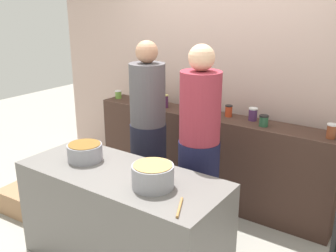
{
  "coord_description": "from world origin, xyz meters",
  "views": [
    {
      "loc": [
        1.84,
        -2.31,
        2.11
      ],
      "look_at": [
        0.0,
        0.35,
        1.05
      ],
      "focal_mm": 40.79,
      "sensor_mm": 36.0,
      "label": 1
    }
  ],
  "objects_px": {
    "cooking_pot_left": "(85,152)",
    "preserve_jar_7": "(253,114)",
    "preserve_jar_4": "(165,101)",
    "preserve_jar_5": "(195,109)",
    "cooking_pot_center": "(153,176)",
    "preserve_jar_6": "(229,111)",
    "preserve_jar_0": "(118,94)",
    "bread_crate": "(22,201)",
    "preserve_jar_9": "(331,131)",
    "preserve_jar_3": "(157,100)",
    "cook_with_tongs": "(148,140)",
    "wooden_spoon": "(180,207)",
    "preserve_jar_2": "(141,98)",
    "cook_in_cap": "(199,159)",
    "preserve_jar_8": "(264,121)",
    "preserve_jar_1": "(136,96)"
  },
  "relations": [
    {
      "from": "cooking_pot_left",
      "to": "preserve_jar_7",
      "type": "bearing_deg",
      "value": 58.92
    },
    {
      "from": "preserve_jar_4",
      "to": "preserve_jar_5",
      "type": "xyz_separation_m",
      "value": [
        0.41,
        -0.03,
        -0.02
      ]
    },
    {
      "from": "preserve_jar_4",
      "to": "cooking_pot_center",
      "type": "distance_m",
      "value": 1.68
    },
    {
      "from": "preserve_jar_6",
      "to": "cooking_pot_left",
      "type": "relative_size",
      "value": 0.41
    },
    {
      "from": "preserve_jar_0",
      "to": "bread_crate",
      "type": "relative_size",
      "value": 0.21
    },
    {
      "from": "preserve_jar_4",
      "to": "preserve_jar_9",
      "type": "relative_size",
      "value": 1.1
    },
    {
      "from": "preserve_jar_0",
      "to": "cooking_pot_left",
      "type": "xyz_separation_m",
      "value": [
        0.84,
        -1.36,
        -0.11
      ]
    },
    {
      "from": "preserve_jar_3",
      "to": "preserve_jar_9",
      "type": "distance_m",
      "value": 1.93
    },
    {
      "from": "preserve_jar_0",
      "to": "cook_with_tongs",
      "type": "xyz_separation_m",
      "value": [
        0.92,
        -0.6,
        -0.22
      ]
    },
    {
      "from": "preserve_jar_6",
      "to": "wooden_spoon",
      "type": "distance_m",
      "value": 1.72
    },
    {
      "from": "preserve_jar_6",
      "to": "preserve_jar_9",
      "type": "relative_size",
      "value": 0.91
    },
    {
      "from": "preserve_jar_0",
      "to": "preserve_jar_7",
      "type": "distance_m",
      "value": 1.72
    },
    {
      "from": "cook_with_tongs",
      "to": "cooking_pot_left",
      "type": "bearing_deg",
      "value": -95.5
    },
    {
      "from": "preserve_jar_2",
      "to": "cook_in_cap",
      "type": "relative_size",
      "value": 0.08
    },
    {
      "from": "preserve_jar_3",
      "to": "cooking_pot_center",
      "type": "bearing_deg",
      "value": -54.57
    },
    {
      "from": "cooking_pot_center",
      "to": "bread_crate",
      "type": "xyz_separation_m",
      "value": [
        -1.78,
        0.08,
        -0.81
      ]
    },
    {
      "from": "preserve_jar_9",
      "to": "cook_with_tongs",
      "type": "distance_m",
      "value": 1.68
    },
    {
      "from": "preserve_jar_4",
      "to": "preserve_jar_7",
      "type": "relative_size",
      "value": 1.12
    },
    {
      "from": "preserve_jar_5",
      "to": "cook_with_tongs",
      "type": "height_order",
      "value": "cook_with_tongs"
    },
    {
      "from": "preserve_jar_3",
      "to": "cook_with_tongs",
      "type": "bearing_deg",
      "value": -60.41
    },
    {
      "from": "preserve_jar_6",
      "to": "cook_in_cap",
      "type": "height_order",
      "value": "cook_in_cap"
    },
    {
      "from": "preserve_jar_0",
      "to": "wooden_spoon",
      "type": "bearing_deg",
      "value": -39.33
    },
    {
      "from": "preserve_jar_0",
      "to": "preserve_jar_8",
      "type": "xyz_separation_m",
      "value": [
        1.87,
        -0.04,
        0.01
      ]
    },
    {
      "from": "preserve_jar_1",
      "to": "preserve_jar_4",
      "type": "distance_m",
      "value": 0.44
    },
    {
      "from": "preserve_jar_2",
      "to": "cooking_pot_center",
      "type": "bearing_deg",
      "value": -48.93
    },
    {
      "from": "preserve_jar_7",
      "to": "preserve_jar_9",
      "type": "relative_size",
      "value": 0.98
    },
    {
      "from": "preserve_jar_0",
      "to": "cooking_pot_left",
      "type": "bearing_deg",
      "value": -58.3
    },
    {
      "from": "preserve_jar_5",
      "to": "preserve_jar_7",
      "type": "relative_size",
      "value": 0.82
    },
    {
      "from": "preserve_jar_5",
      "to": "preserve_jar_8",
      "type": "height_order",
      "value": "preserve_jar_8"
    },
    {
      "from": "preserve_jar_2",
      "to": "preserve_jar_3",
      "type": "relative_size",
      "value": 1.25
    },
    {
      "from": "preserve_jar_8",
      "to": "cook_with_tongs",
      "type": "distance_m",
      "value": 1.13
    },
    {
      "from": "cook_with_tongs",
      "to": "preserve_jar_1",
      "type": "bearing_deg",
      "value": 137.09
    },
    {
      "from": "preserve_jar_4",
      "to": "preserve_jar_6",
      "type": "distance_m",
      "value": 0.75
    },
    {
      "from": "preserve_jar_4",
      "to": "cook_in_cap",
      "type": "height_order",
      "value": "cook_in_cap"
    },
    {
      "from": "preserve_jar_2",
      "to": "cooking_pot_left",
      "type": "distance_m",
      "value": 1.42
    },
    {
      "from": "preserve_jar_0",
      "to": "preserve_jar_4",
      "type": "relative_size",
      "value": 0.68
    },
    {
      "from": "preserve_jar_9",
      "to": "preserve_jar_7",
      "type": "bearing_deg",
      "value": 172.11
    },
    {
      "from": "cook_in_cap",
      "to": "bread_crate",
      "type": "height_order",
      "value": "cook_in_cap"
    },
    {
      "from": "preserve_jar_7",
      "to": "cook_with_tongs",
      "type": "xyz_separation_m",
      "value": [
        -0.8,
        -0.68,
        -0.23
      ]
    },
    {
      "from": "preserve_jar_9",
      "to": "preserve_jar_5",
      "type": "bearing_deg",
      "value": -179.22
    },
    {
      "from": "cook_with_tongs",
      "to": "preserve_jar_9",
      "type": "bearing_deg",
      "value": 20.1
    },
    {
      "from": "cook_with_tongs",
      "to": "cook_in_cap",
      "type": "xyz_separation_m",
      "value": [
        0.67,
        -0.15,
        0.01
      ]
    },
    {
      "from": "preserve_jar_4",
      "to": "preserve_jar_3",
      "type": "bearing_deg",
      "value": 160.89
    },
    {
      "from": "preserve_jar_3",
      "to": "preserve_jar_4",
      "type": "xyz_separation_m",
      "value": [
        0.16,
        -0.06,
        0.02
      ]
    },
    {
      "from": "cooking_pot_left",
      "to": "preserve_jar_8",
      "type": "bearing_deg",
      "value": 52.19
    },
    {
      "from": "preserve_jar_2",
      "to": "preserve_jar_9",
      "type": "distance_m",
      "value": 2.1
    },
    {
      "from": "preserve_jar_9",
      "to": "cooking_pot_center",
      "type": "relative_size",
      "value": 0.43
    },
    {
      "from": "preserve_jar_1",
      "to": "cook_in_cap",
      "type": "distance_m",
      "value": 1.53
    },
    {
      "from": "preserve_jar_7",
      "to": "preserve_jar_5",
      "type": "bearing_deg",
      "value": -168.16
    },
    {
      "from": "cook_with_tongs",
      "to": "bread_crate",
      "type": "xyz_separation_m",
      "value": [
        -1.1,
        -0.76,
        -0.69
      ]
    }
  ]
}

